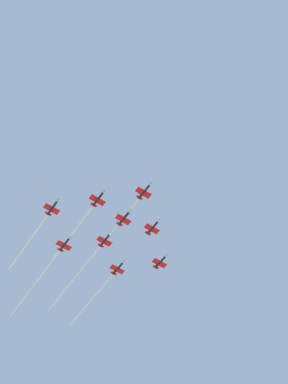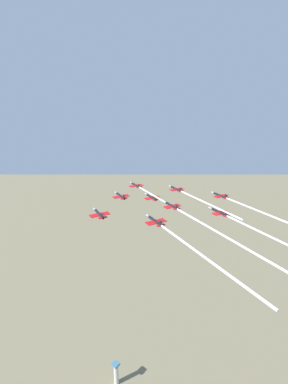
{
  "view_description": "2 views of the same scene",
  "coord_description": "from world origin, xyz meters",
  "views": [
    {
      "loc": [
        -88.45,
        93.68,
        2.62
      ],
      "look_at": [
        -15.24,
        -16.86,
        213.84
      ],
      "focal_mm": 51.95,
      "sensor_mm": 36.0,
      "label": 1
    },
    {
      "loc": [
        69.37,
        -112.73,
        252.99
      ],
      "look_at": [
        -5.98,
        -21.34,
        213.29
      ],
      "focal_mm": 24.0,
      "sensor_mm": 36.0,
      "label": 2
    }
  ],
  "objects": [
    {
      "name": "jet_port_inner",
      "position": [
        -7.17,
        -36.4,
        215.13
      ],
      "size": [
        10.27,
        7.93,
        2.16
      ],
      "rotation": [
        0.0,
        0.0,
        1.18
      ],
      "color": "black"
    },
    {
      "name": "jet_starboard_inner",
      "position": [
        16.2,
        -13.39,
        213.76
      ],
      "size": [
        44.52,
        19.84,
        2.16
      ],
      "rotation": [
        0.0,
        0.0,
        1.18
      ],
      "color": "black"
    },
    {
      "name": "jet_starboard_trail",
      "position": [
        34.73,
        -53.44,
        215.23
      ],
      "size": [
        49.03,
        21.68,
        2.16
      ],
      "rotation": [
        0.0,
        0.0,
        1.18
      ],
      "color": "black"
    },
    {
      "name": "jet_tail_end",
      "position": [
        49.86,
        -27.08,
        212.43
      ],
      "size": [
        57.5,
        25.12,
        2.16
      ],
      "rotation": [
        0.0,
        0.0,
        1.18
      ],
      "color": "black"
    },
    {
      "name": "jet_lead",
      "position": [
        -0.36,
        -22.91,
        213.85
      ],
      "size": [
        51.49,
        22.68,
        2.16
      ],
      "rotation": [
        0.0,
        0.0,
        1.18
      ],
      "color": "black"
    },
    {
      "name": "jet_starboard_outer",
      "position": [
        1.11,
        -56.03,
        215.26
      ],
      "size": [
        10.27,
        7.93,
        2.16
      ],
      "rotation": [
        0.0,
        0.0,
        1.18
      ],
      "color": "black"
    },
    {
      "name": "control_tower",
      "position": [
        -62.64,
        5.9,
        13.81
      ],
      "size": [
        6.0,
        6.0,
        25.88
      ],
      "color": "beige",
      "rests_on": "ground_plane"
    },
    {
      "name": "jet_center_rear",
      "position": [
        36.52,
        -5.39,
        212.41
      ],
      "size": [
        46.11,
        20.49,
        2.16
      ],
      "rotation": [
        0.0,
        0.0,
        1.18
      ],
      "color": "black"
    },
    {
      "name": "jet_port_outer",
      "position": [
        -0.1,
        -23.02,
        212.39
      ],
      "size": [
        10.27,
        7.93,
        2.16
      ],
      "rotation": [
        0.0,
        0.0,
        1.18
      ],
      "color": "black"
    },
    {
      "name": "jet_port_trail",
      "position": [
        32.3,
        -36.2,
        213.91
      ],
      "size": [
        55.89,
        24.47,
        2.16
      ],
      "rotation": [
        0.0,
        0.0,
        1.18
      ],
      "color": "black"
    }
  ]
}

